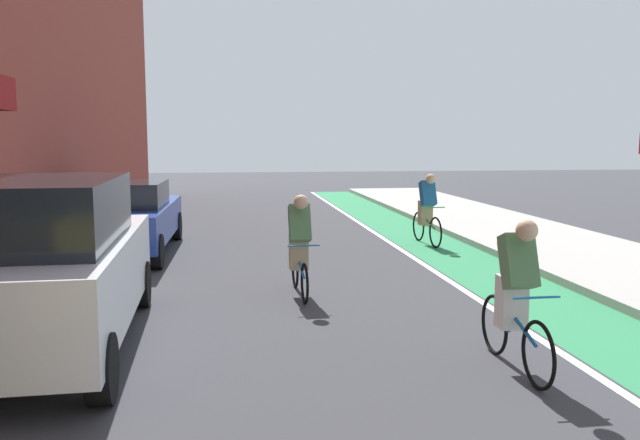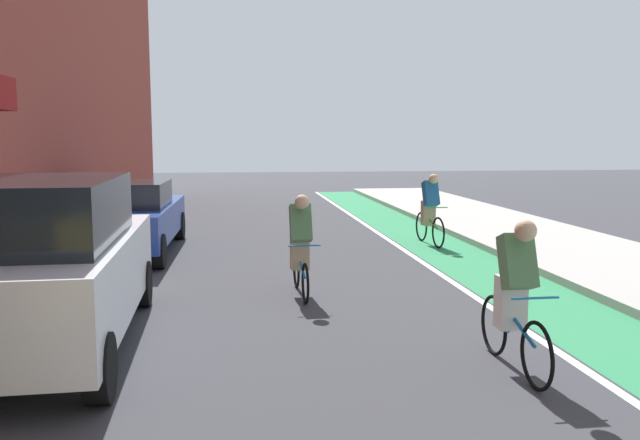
# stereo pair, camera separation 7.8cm
# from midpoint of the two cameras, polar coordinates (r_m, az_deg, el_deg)

# --- Properties ---
(ground_plane) EXTENTS (72.36, 72.36, 0.00)m
(ground_plane) POSITION_cam_midpoint_polar(r_m,az_deg,el_deg) (10.95, -2.15, -5.59)
(ground_plane) COLOR #38383D
(bike_lane_paint) EXTENTS (1.60, 32.89, 0.00)m
(bike_lane_paint) POSITION_cam_midpoint_polar(r_m,az_deg,el_deg) (13.64, 11.71, -3.18)
(bike_lane_paint) COLOR #2D8451
(bike_lane_paint) RESTS_ON ground
(lane_divider_stripe) EXTENTS (0.12, 32.89, 0.00)m
(lane_divider_stripe) POSITION_cam_midpoint_polar(r_m,az_deg,el_deg) (13.37, 8.07, -3.31)
(lane_divider_stripe) COLOR white
(lane_divider_stripe) RESTS_ON ground
(sidewalk_right) EXTENTS (3.49, 32.89, 0.14)m
(sidewalk_right) POSITION_cam_midpoint_polar(r_m,az_deg,el_deg) (14.68, 21.12, -2.52)
(sidewalk_right) COLOR #A8A59E
(sidewalk_right) RESTS_ON ground
(parked_suv_white) EXTENTS (2.11, 4.66, 1.98)m
(parked_suv_white) POSITION_cam_midpoint_polar(r_m,az_deg,el_deg) (8.01, -23.49, -3.50)
(parked_suv_white) COLOR silver
(parked_suv_white) RESTS_ON ground
(parked_sedan_blue) EXTENTS (1.92, 4.74, 1.53)m
(parked_sedan_blue) POSITION_cam_midpoint_polar(r_m,az_deg,el_deg) (14.20, -16.68, 0.27)
(parked_sedan_blue) COLOR navy
(parked_sedan_blue) RESTS_ON ground
(cyclist_mid) EXTENTS (0.48, 1.73, 1.62)m
(cyclist_mid) POSITION_cam_midpoint_polar(r_m,az_deg,el_deg) (7.07, 16.50, -5.96)
(cyclist_mid) COLOR black
(cyclist_mid) RESTS_ON ground
(cyclist_trailing) EXTENTS (0.48, 1.66, 1.58)m
(cyclist_trailing) POSITION_cam_midpoint_polar(r_m,az_deg,el_deg) (9.99, -2.05, -1.91)
(cyclist_trailing) COLOR black
(cyclist_trailing) RESTS_ON ground
(cyclist_far) EXTENTS (0.48, 1.74, 1.63)m
(cyclist_far) POSITION_cam_midpoint_polar(r_m,az_deg,el_deg) (15.02, 9.23, 0.95)
(cyclist_far) COLOR black
(cyclist_far) RESTS_ON ground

